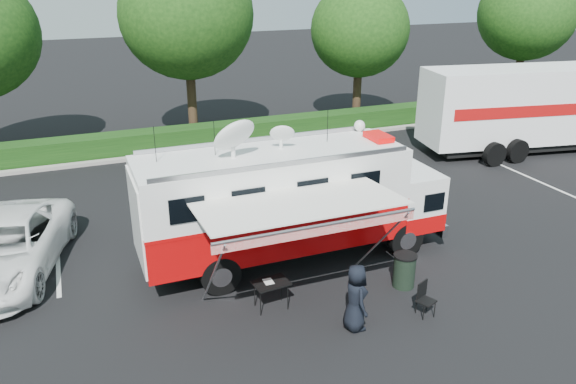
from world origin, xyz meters
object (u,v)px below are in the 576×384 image
at_px(trash_bin, 404,270).
at_px(folding_table, 271,284).
at_px(command_truck, 292,201).
at_px(white_suv, 11,272).
at_px(semi_trailer, 554,106).

bearing_deg(trash_bin, folding_table, 174.77).
xyz_separation_m(command_truck, white_suv, (-7.66, 2.16, -1.83)).
xyz_separation_m(folding_table, semi_trailer, (16.76, 7.78, 1.32)).
distance_m(white_suv, trash_bin, 10.93).
bearing_deg(white_suv, command_truck, -0.77).
bearing_deg(semi_trailer, trash_bin, -148.24).
distance_m(folding_table, trash_bin, 3.68).
height_order(folding_table, trash_bin, trash_bin).
bearing_deg(white_suv, trash_bin, -10.58).
relative_size(trash_bin, semi_trailer, 0.07).
height_order(white_suv, folding_table, white_suv).
xyz_separation_m(white_suv, trash_bin, (9.86, -4.71, 0.47)).
relative_size(command_truck, folding_table, 9.55).
relative_size(folding_table, trash_bin, 0.99).
distance_m(folding_table, semi_trailer, 18.53).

